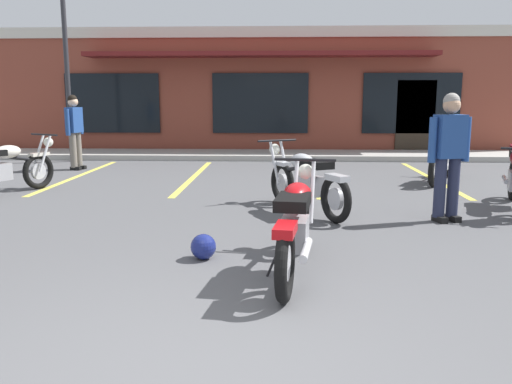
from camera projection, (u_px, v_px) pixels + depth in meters
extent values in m
plane|color=#515154|center=(236.00, 227.00, 6.70)|extent=(80.00, 80.00, 0.00)
cube|color=#A8A59E|center=(259.00, 155.00, 14.42)|extent=(22.00, 1.80, 0.14)
cube|color=brown|center=(263.00, 92.00, 17.99)|extent=(16.12, 5.79, 3.59)
cube|color=beige|center=(260.00, 32.00, 14.83)|extent=(16.12, 0.06, 0.30)
cube|color=black|center=(113.00, 103.00, 15.34)|extent=(2.75, 0.06, 1.70)
cube|color=black|center=(260.00, 103.00, 15.17)|extent=(2.75, 0.06, 1.70)
cube|color=black|center=(411.00, 103.00, 14.99)|extent=(2.75, 0.06, 1.70)
cube|color=#33281E|center=(415.00, 118.00, 15.05)|extent=(1.10, 0.06, 2.10)
cube|color=maroon|center=(260.00, 54.00, 14.53)|extent=(9.67, 0.90, 0.12)
cube|color=#DBCC4C|center=(79.00, 176.00, 11.04)|extent=(0.12, 4.80, 0.01)
cube|color=#DBCC4C|center=(194.00, 176.00, 10.94)|extent=(0.12, 4.80, 0.01)
cube|color=#DBCC4C|center=(311.00, 177.00, 10.84)|extent=(0.12, 4.80, 0.01)
cube|color=#DBCC4C|center=(431.00, 178.00, 10.74)|extent=(0.12, 4.80, 0.01)
torus|color=black|center=(285.00, 263.00, 4.19)|extent=(0.19, 0.65, 0.64)
cylinder|color=#B7B7BC|center=(285.00, 263.00, 4.19)|extent=(0.10, 0.29, 0.29)
torus|color=black|center=(303.00, 222.00, 5.58)|extent=(0.19, 0.65, 0.64)
cylinder|color=#B7B7BC|center=(303.00, 222.00, 5.58)|extent=(0.10, 0.29, 0.29)
cylinder|color=silver|center=(295.00, 190.00, 5.64)|extent=(0.09, 0.33, 0.66)
cylinder|color=silver|center=(312.00, 191.00, 5.61)|extent=(0.09, 0.33, 0.66)
cylinder|color=black|center=(305.00, 160.00, 5.64)|extent=(0.66, 0.12, 0.03)
sphere|color=silver|center=(306.00, 172.00, 5.75)|extent=(0.19, 0.19, 0.17)
cube|color=#B70F14|center=(303.00, 193.00, 5.57)|extent=(0.19, 0.38, 0.06)
cube|color=#9E9EA3|center=(294.00, 233.00, 4.79)|extent=(0.29, 0.43, 0.28)
cylinder|color=silver|center=(306.00, 250.00, 4.42)|extent=(0.15, 0.55, 0.07)
cylinder|color=black|center=(297.00, 203.00, 4.95)|extent=(0.19, 0.94, 0.26)
ellipsoid|color=#B70F14|center=(297.00, 194.00, 4.95)|extent=(0.32, 0.51, 0.22)
cube|color=black|center=(293.00, 202.00, 4.60)|extent=(0.35, 0.55, 0.10)
cube|color=#B70F14|center=(285.00, 230.00, 4.12)|extent=(0.21, 0.38, 0.08)
cylinder|color=black|center=(273.00, 262.00, 4.80)|extent=(0.14, 0.04, 0.29)
cylinder|color=silver|center=(505.00, 179.00, 8.21)|extent=(0.24, 0.54, 0.07)
torus|color=black|center=(38.00, 171.00, 9.42)|extent=(0.37, 0.62, 0.64)
cylinder|color=#B7B7BC|center=(38.00, 171.00, 9.42)|extent=(0.18, 0.28, 0.29)
cylinder|color=silver|center=(38.00, 153.00, 9.49)|extent=(0.18, 0.31, 0.66)
cylinder|color=silver|center=(45.00, 153.00, 9.40)|extent=(0.18, 0.31, 0.66)
cylinder|color=black|center=(44.00, 135.00, 9.46)|extent=(0.61, 0.32, 0.03)
sphere|color=silver|center=(48.00, 142.00, 9.55)|extent=(0.23, 0.23, 0.17)
cube|color=beige|center=(39.00, 154.00, 9.40)|extent=(0.28, 0.38, 0.06)
cylinder|color=black|center=(7.00, 157.00, 8.84)|extent=(0.47, 0.87, 0.26)
ellipsoid|color=beige|center=(8.00, 152.00, 8.84)|extent=(0.45, 0.55, 0.22)
torus|color=black|center=(336.00, 199.00, 6.84)|extent=(0.39, 0.61, 0.64)
cylinder|color=#B7B7BC|center=(336.00, 199.00, 6.84)|extent=(0.19, 0.28, 0.29)
torus|color=black|center=(282.00, 183.00, 8.12)|extent=(0.39, 0.61, 0.64)
cylinder|color=#B7B7BC|center=(282.00, 183.00, 8.12)|extent=(0.19, 0.28, 0.29)
cylinder|color=silver|center=(274.00, 162.00, 8.11)|extent=(0.19, 0.31, 0.66)
cylinder|color=silver|center=(285.00, 161.00, 8.19)|extent=(0.19, 0.31, 0.66)
cylinder|color=black|center=(277.00, 141.00, 8.16)|extent=(0.60, 0.34, 0.03)
sphere|color=silver|center=(275.00, 149.00, 8.26)|extent=(0.23, 0.23, 0.17)
cube|color=silver|center=(281.00, 163.00, 8.10)|extent=(0.29, 0.38, 0.06)
cube|color=#9E9EA3|center=(310.00, 186.00, 7.39)|extent=(0.40, 0.47, 0.28)
cylinder|color=silver|center=(333.00, 192.00, 7.13)|extent=(0.32, 0.52, 0.07)
cylinder|color=black|center=(303.00, 167.00, 7.53)|extent=(0.50, 0.86, 0.26)
ellipsoid|color=silver|center=(302.00, 161.00, 7.53)|extent=(0.46, 0.55, 0.22)
cube|color=black|center=(316.00, 164.00, 7.21)|extent=(0.49, 0.59, 0.10)
cube|color=silver|center=(337.00, 178.00, 6.77)|extent=(0.31, 0.39, 0.08)
cylinder|color=black|center=(301.00, 206.00, 7.30)|extent=(0.13, 0.08, 0.29)
torus|color=black|center=(434.00, 170.00, 9.60)|extent=(0.39, 0.61, 0.64)
cylinder|color=#B7B7BC|center=(434.00, 170.00, 9.60)|extent=(0.19, 0.28, 0.29)
torus|color=black|center=(450.00, 162.00, 10.81)|extent=(0.39, 0.61, 0.64)
cylinder|color=#B7B7BC|center=(450.00, 162.00, 10.81)|extent=(0.19, 0.28, 0.29)
cylinder|color=silver|center=(448.00, 145.00, 10.89)|extent=(0.19, 0.31, 0.66)
cylinder|color=silver|center=(457.00, 146.00, 10.80)|extent=(0.19, 0.31, 0.66)
cylinder|color=black|center=(454.00, 130.00, 10.85)|extent=(0.60, 0.34, 0.03)
sphere|color=silver|center=(454.00, 136.00, 10.94)|extent=(0.23, 0.23, 0.17)
cube|color=#0F4C2D|center=(452.00, 147.00, 10.79)|extent=(0.30, 0.38, 0.06)
cube|color=#9E9EA3|center=(442.00, 162.00, 10.12)|extent=(0.40, 0.47, 0.28)
cylinder|color=silver|center=(446.00, 166.00, 9.75)|extent=(0.32, 0.52, 0.07)
cylinder|color=black|center=(445.00, 148.00, 10.25)|extent=(0.50, 0.86, 0.26)
ellipsoid|color=#0F4C2D|center=(446.00, 144.00, 10.25)|extent=(0.46, 0.55, 0.22)
cube|color=black|center=(442.00, 146.00, 9.95)|extent=(0.49, 0.59, 0.10)
cube|color=#0F4C2D|center=(435.00, 155.00, 9.53)|extent=(0.31, 0.39, 0.08)
cylinder|color=black|center=(431.00, 175.00, 10.20)|extent=(0.13, 0.09, 0.29)
cube|color=black|center=(453.00, 218.00, 6.99)|extent=(0.17, 0.26, 0.08)
cube|color=black|center=(440.00, 219.00, 6.94)|extent=(0.17, 0.26, 0.08)
cylinder|color=#232842|center=(453.00, 187.00, 6.96)|extent=(0.19, 0.19, 0.80)
cylinder|color=#232842|center=(440.00, 187.00, 6.91)|extent=(0.19, 0.19, 0.80)
cube|color=#23478C|center=(450.00, 136.00, 6.81)|extent=(0.43, 0.32, 0.56)
cylinder|color=#23478C|center=(466.00, 139.00, 6.88)|extent=(0.13, 0.13, 0.58)
cylinder|color=#23478C|center=(433.00, 140.00, 6.76)|extent=(0.13, 0.13, 0.58)
sphere|color=tan|center=(452.00, 105.00, 6.74)|extent=(0.28, 0.28, 0.22)
sphere|color=gray|center=(452.00, 101.00, 6.74)|extent=(0.26, 0.26, 0.21)
cube|color=black|center=(81.00, 167.00, 12.09)|extent=(0.26, 0.15, 0.08)
cube|color=black|center=(76.00, 168.00, 11.90)|extent=(0.26, 0.15, 0.08)
cylinder|color=slate|center=(78.00, 149.00, 12.03)|extent=(0.18, 0.18, 0.80)
cylinder|color=slate|center=(73.00, 150.00, 11.84)|extent=(0.18, 0.18, 0.80)
cube|color=#23478C|center=(74.00, 120.00, 11.82)|extent=(0.30, 0.42, 0.56)
cylinder|color=#23478C|center=(80.00, 121.00, 12.06)|extent=(0.12, 0.12, 0.58)
cylinder|color=#23478C|center=(67.00, 122.00, 11.59)|extent=(0.12, 0.12, 0.58)
sphere|color=beige|center=(73.00, 102.00, 11.75)|extent=(0.26, 0.26, 0.22)
sphere|color=black|center=(72.00, 100.00, 11.74)|extent=(0.25, 0.25, 0.21)
sphere|color=navy|center=(203.00, 247.00, 5.33)|extent=(0.26, 0.26, 0.26)
cube|color=black|center=(205.00, 245.00, 5.44)|extent=(0.18, 0.03, 0.09)
cylinder|color=#2D2D33|center=(66.00, 56.00, 13.08)|extent=(0.12, 0.12, 5.24)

